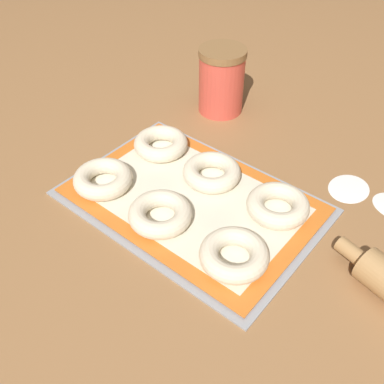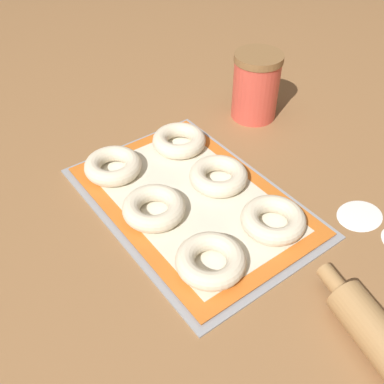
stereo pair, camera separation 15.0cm
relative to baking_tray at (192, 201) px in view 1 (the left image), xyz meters
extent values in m
plane|color=olive|center=(-0.01, -0.01, 0.00)|extent=(2.80, 2.80, 0.00)
cube|color=#93969B|center=(0.00, 0.00, 0.00)|extent=(0.47, 0.32, 0.01)
cube|color=orange|center=(0.00, 0.00, 0.01)|extent=(0.45, 0.30, 0.00)
cube|color=beige|center=(0.00, 0.00, 0.01)|extent=(0.39, 0.25, 0.00)
torus|color=beige|center=(-0.16, -0.08, 0.02)|extent=(0.11, 0.11, 0.03)
torus|color=beige|center=(0.00, -0.08, 0.02)|extent=(0.11, 0.11, 0.03)
torus|color=beige|center=(0.15, -0.07, 0.02)|extent=(0.11, 0.11, 0.03)
torus|color=beige|center=(-0.15, 0.08, 0.02)|extent=(0.11, 0.11, 0.03)
torus|color=beige|center=(-0.01, 0.07, 0.02)|extent=(0.11, 0.11, 0.03)
torus|color=beige|center=(0.14, 0.07, 0.02)|extent=(0.11, 0.11, 0.03)
cylinder|color=#DB4C3D|center=(-0.16, 0.30, 0.07)|extent=(0.11, 0.11, 0.14)
cylinder|color=olive|center=(-0.16, 0.30, 0.14)|extent=(0.11, 0.11, 0.02)
cylinder|color=#AD7F4C|center=(0.29, 0.05, 0.03)|extent=(0.05, 0.04, 0.03)
ellipsoid|color=white|center=(0.21, 0.23, 0.00)|extent=(0.08, 0.09, 0.00)
camera|label=1|loc=(0.39, -0.48, 0.59)|focal=42.00mm
camera|label=2|loc=(0.50, -0.37, 0.59)|focal=42.00mm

